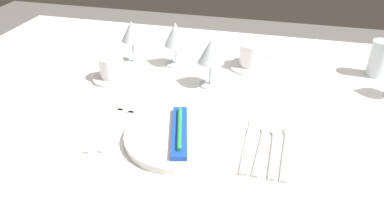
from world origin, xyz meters
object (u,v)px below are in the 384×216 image
object	(u,v)px
spoon_soup	(263,142)
dinner_knife	(248,146)
dinner_plate	(180,137)
spoon_tea	(287,145)
spoon_dessert	(275,145)
fork_outer	(121,125)
wine_glass_left	(175,36)
toothbrush_package	(180,131)
coffee_cup_left	(112,67)
wine_glass_far	(132,33)
wine_glass_right	(213,53)
fork_inner	(109,124)
coffee_cup_right	(252,54)
drink_tumbler	(379,59)

from	to	relation	value
spoon_soup	dinner_knife	bearing A→B (deg)	-144.06
dinner_plate	dinner_knife	distance (m)	0.16
dinner_plate	spoon_tea	size ratio (longest dim) A/B	1.24
spoon_soup	spoon_dessert	world-z (taller)	same
fork_outer	wine_glass_left	bearing A→B (deg)	85.58
toothbrush_package	wine_glass_left	distance (m)	0.44
dinner_plate	coffee_cup_left	distance (m)	0.39
dinner_knife	wine_glass_far	bearing A→B (deg)	138.90
spoon_dessert	wine_glass_left	bearing A→B (deg)	132.91
wine_glass_far	wine_glass_right	bearing A→B (deg)	-18.57
fork_outer	spoon_tea	size ratio (longest dim) A/B	1.01
dinner_knife	coffee_cup_left	xyz separation A→B (m)	(-0.45, 0.25, 0.04)
coffee_cup_left	wine_glass_right	xyz separation A→B (m)	(0.31, 0.04, 0.06)
dinner_knife	wine_glass_far	size ratio (longest dim) A/B	1.52
wine_glass_left	dinner_knife	bearing A→B (deg)	-53.72
fork_inner	spoon_tea	bearing A→B (deg)	2.39
fork_outer	dinner_knife	xyz separation A→B (m)	(0.33, -0.01, 0.00)
toothbrush_package	fork_outer	world-z (taller)	toothbrush_package
dinner_knife	wine_glass_right	size ratio (longest dim) A/B	1.50
toothbrush_package	spoon_tea	world-z (taller)	toothbrush_package
coffee_cup_left	wine_glass_far	size ratio (longest dim) A/B	0.66
spoon_soup	spoon_tea	size ratio (longest dim) A/B	0.96
coffee_cup_right	wine_glass_right	size ratio (longest dim) A/B	0.72
spoon_soup	coffee_cup_left	size ratio (longest dim) A/B	2.13
toothbrush_package	spoon_soup	size ratio (longest dim) A/B	1.03
coffee_cup_left	toothbrush_package	bearing A→B (deg)	-41.84
coffee_cup_left	coffee_cup_right	size ratio (longest dim) A/B	0.90
toothbrush_package	wine_glass_left	world-z (taller)	wine_glass_left
fork_outer	wine_glass_right	bearing A→B (deg)	57.02
dinner_plate	wine_glass_far	bearing A→B (deg)	124.78
dinner_plate	coffee_cup_left	size ratio (longest dim) A/B	2.76
toothbrush_package	wine_glass_right	xyz separation A→B (m)	(0.02, 0.30, 0.08)
coffee_cup_left	drink_tumbler	xyz separation A→B (m)	(0.80, 0.24, 0.02)
dinner_plate	spoon_tea	world-z (taller)	dinner_plate
coffee_cup_right	wine_glass_left	distance (m)	0.26
toothbrush_package	wine_glass_right	size ratio (longest dim) A/B	1.44
dinner_knife	coffee_cup_right	size ratio (longest dim) A/B	2.08
fork_inner	dinner_plate	bearing A→B (deg)	-5.95
wine_glass_left	wine_glass_far	size ratio (longest dim) A/B	1.01
coffee_cup_right	wine_glass_far	size ratio (longest dim) A/B	0.73
fork_inner	coffee_cup_left	xyz separation A→B (m)	(-0.10, 0.24, 0.04)
fork_inner	spoon_soup	bearing A→B (deg)	2.30
spoon_dessert	wine_glass_left	distance (m)	0.53
dinner_plate	wine_glass_far	size ratio (longest dim) A/B	1.83
coffee_cup_left	wine_glass_right	bearing A→B (deg)	6.90
fork_outer	wine_glass_far	xyz separation A→B (m)	(-0.11, 0.37, 0.10)
toothbrush_package	wine_glass_far	distance (m)	0.49
coffee_cup_left	wine_glass_left	world-z (taller)	wine_glass_left
fork_inner	wine_glass_left	size ratio (longest dim) A/B	1.57
wine_glass_right	spoon_soup	bearing A→B (deg)	-55.53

